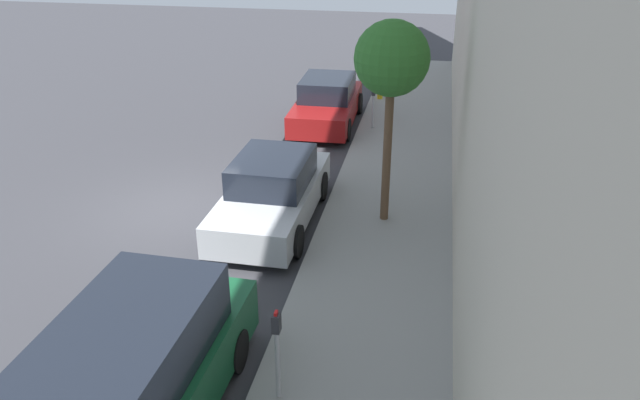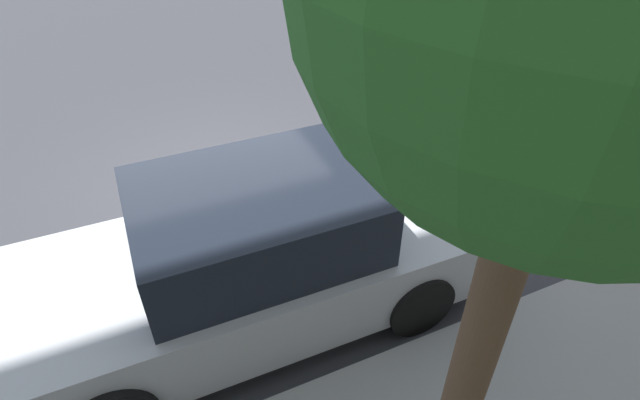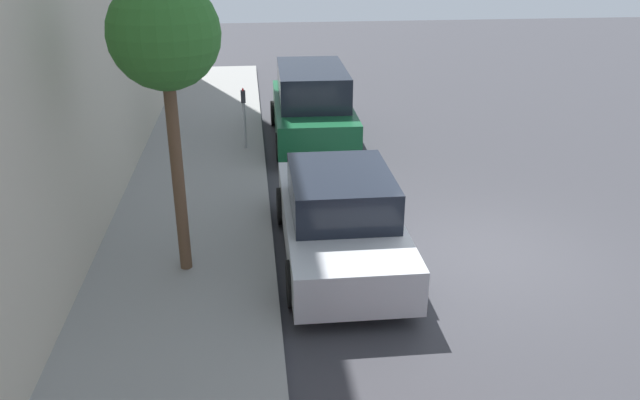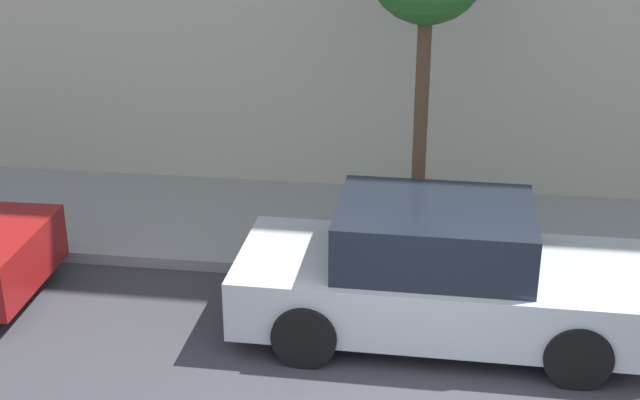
% 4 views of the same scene
% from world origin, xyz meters
% --- Properties ---
extents(ground_plane, '(60.00, 60.00, 0.00)m').
position_xyz_m(ground_plane, '(0.00, 0.00, 0.00)').
color(ground_plane, '#38383D').
extents(sidewalk, '(2.92, 32.00, 0.15)m').
position_xyz_m(sidewalk, '(4.96, 0.00, 0.07)').
color(sidewalk, gray).
rests_on(sidewalk, ground_plane).
extents(parked_minivan_nearest, '(2.02, 4.94, 1.90)m').
position_xyz_m(parked_minivan_nearest, '(2.21, -6.62, 0.92)').
color(parked_minivan_nearest, '#14512D').
rests_on(parked_minivan_nearest, ground_plane).
extents(parked_sedan_second, '(1.92, 4.52, 1.54)m').
position_xyz_m(parked_sedan_second, '(2.42, -0.18, 0.72)').
color(parked_sedan_second, '#B7BABF').
rests_on(parked_sedan_second, ground_plane).
extents(parked_sedan_third, '(1.92, 4.54, 1.54)m').
position_xyz_m(parked_sedan_third, '(2.40, 6.80, 0.72)').
color(parked_sedan_third, maroon).
rests_on(parked_sedan_third, ground_plane).
extents(parking_meter_near, '(0.11, 0.15, 1.47)m').
position_xyz_m(parking_meter_near, '(3.95, -5.71, 1.05)').
color(parking_meter_near, '#ADADB2').
rests_on(parking_meter_near, sidewalk).
extents(parking_meter_far, '(0.11, 0.15, 1.38)m').
position_xyz_m(parking_meter_far, '(3.95, 6.30, 1.00)').
color(parking_meter_far, '#ADADB2').
rests_on(parking_meter_far, sidewalk).
extents(street_tree, '(1.54, 1.54, 4.38)m').
position_xyz_m(street_tree, '(4.90, 0.16, 3.70)').
color(street_tree, brown).
rests_on(street_tree, sidewalk).
extents(fire_hydrant, '(0.20, 0.20, 0.69)m').
position_xyz_m(fire_hydrant, '(3.85, 9.59, 0.49)').
color(fire_hydrant, gold).
rests_on(fire_hydrant, sidewalk).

